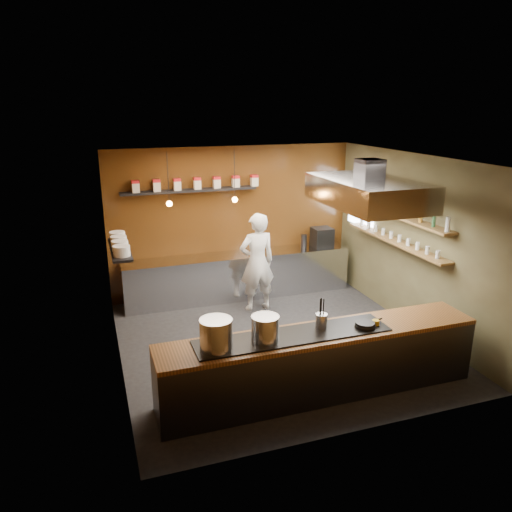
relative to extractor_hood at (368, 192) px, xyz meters
name	(u,v)px	position (x,y,z in m)	size (l,w,h in m)	color
floor	(277,342)	(-1.30, 0.40, -2.51)	(5.00, 5.00, 0.00)	black
back_wall	(233,221)	(-1.30, 2.90, -1.01)	(5.00, 5.00, 0.00)	#3A1C0A
left_wall	(114,272)	(-3.80, 0.40, -1.01)	(5.00, 5.00, 0.00)	#3A1C0A
right_wall	(413,242)	(1.20, 0.40, -1.01)	(5.00, 5.00, 0.00)	#474228
ceiling	(279,159)	(-1.30, 0.40, 0.49)	(5.00, 5.00, 0.00)	silver
window_pane	(361,202)	(1.15, 2.10, -0.61)	(1.00, 1.00, 0.00)	white
prep_counter	(239,275)	(-1.30, 2.57, -2.06)	(4.60, 0.65, 0.90)	silver
pass_counter	(320,363)	(-1.30, -1.20, -2.04)	(4.40, 0.72, 0.94)	#38383D
tin_shelf	(190,191)	(-2.20, 2.76, -0.31)	(2.60, 0.26, 0.04)	black
plate_shelf	(120,249)	(-3.64, 1.40, -0.96)	(0.30, 1.40, 0.04)	black
bottle_shelf_upper	(397,215)	(1.04, 0.70, -0.59)	(0.26, 2.80, 0.04)	olive
bottle_shelf_lower	(395,241)	(1.04, 0.70, -1.06)	(0.26, 2.80, 0.04)	olive
extractor_hood	(368,192)	(0.00, 0.00, 0.00)	(1.20, 2.00, 0.72)	#38383D
pendant_left	(169,201)	(-2.70, 2.10, -0.35)	(0.10, 0.10, 0.95)	black
pendant_right	(235,197)	(-1.50, 2.10, -0.35)	(0.10, 0.10, 0.95)	black
storage_tins	(197,183)	(-2.05, 2.76, -0.17)	(2.43, 0.13, 0.22)	beige
plate_stacks	(119,243)	(-3.64, 1.40, -0.86)	(0.26, 1.16, 0.16)	white
bottles	(398,207)	(1.04, 0.70, -0.45)	(0.06, 2.66, 0.24)	silver
wine_glasses	(395,237)	(1.04, 0.70, -0.97)	(0.07, 2.37, 0.13)	silver
stockpot_large	(216,334)	(-2.74, -1.26, -1.37)	(0.40, 0.40, 0.39)	#B9BBC0
stockpot_small	(265,329)	(-2.10, -1.24, -1.40)	(0.35, 0.35, 0.33)	silver
utensil_crock	(321,321)	(-1.28, -1.13, -1.46)	(0.16, 0.16, 0.20)	silver
frying_pan	(365,325)	(-0.70, -1.29, -1.53)	(0.44, 0.28, 0.07)	black
butter_jar	(376,323)	(-0.54, -1.28, -1.54)	(0.10, 0.10, 0.09)	gold
espresso_machine	(322,237)	(0.53, 2.55, -1.41)	(0.40, 0.38, 0.40)	black
chef	(257,262)	(-1.16, 1.83, -1.56)	(0.69, 0.45, 1.88)	silver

